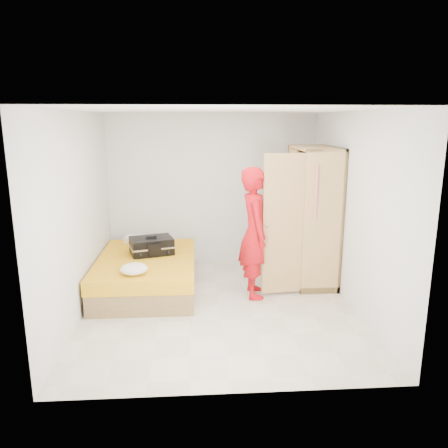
{
  "coord_description": "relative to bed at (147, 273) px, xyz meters",
  "views": [
    {
      "loc": [
        -0.32,
        -5.58,
        2.48
      ],
      "look_at": [
        0.11,
        0.64,
        1.0
      ],
      "focal_mm": 35.0,
      "sensor_mm": 36.0,
      "label": 1
    }
  ],
  "objects": [
    {
      "name": "suitcase",
      "position": [
        0.07,
        0.19,
        0.37
      ],
      "size": [
        0.74,
        0.62,
        0.28
      ],
      "rotation": [
        0.0,
        0.0,
        0.28
      ],
      "color": "black",
      "rests_on": "bed"
    },
    {
      "name": "wardrobe",
      "position": [
        2.5,
        0.17,
        0.75
      ],
      "size": [
        1.17,
        1.25,
        2.1
      ],
      "color": "tan",
      "rests_on": "ground"
    },
    {
      "name": "room",
      "position": [
        1.05,
        -0.68,
        1.05
      ],
      "size": [
        4.0,
        4.02,
        2.6
      ],
      "color": "beige",
      "rests_on": "ground"
    },
    {
      "name": "bed",
      "position": [
        0.0,
        0.0,
        0.0
      ],
      "size": [
        1.42,
        2.02,
        0.5
      ],
      "color": "olive",
      "rests_on": "ground"
    },
    {
      "name": "round_cushion",
      "position": [
        -0.08,
        -0.72,
        0.32
      ],
      "size": [
        0.36,
        0.36,
        0.14
      ],
      "primitive_type": "ellipsoid",
      "color": "white",
      "rests_on": "bed"
    },
    {
      "name": "person",
      "position": [
        1.58,
        -0.33,
        0.68
      ],
      "size": [
        0.46,
        0.69,
        1.86
      ],
      "primitive_type": "imported",
      "rotation": [
        0.0,
        0.0,
        1.59
      ],
      "color": "red",
      "rests_on": "ground"
    },
    {
      "name": "pillow",
      "position": [
        -0.17,
        0.85,
        0.3
      ],
      "size": [
        0.57,
        0.38,
        0.09
      ],
      "primitive_type": "cube",
      "rotation": [
        0.0,
        0.0,
        -0.24
      ],
      "color": "white",
      "rests_on": "bed"
    }
  ]
}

